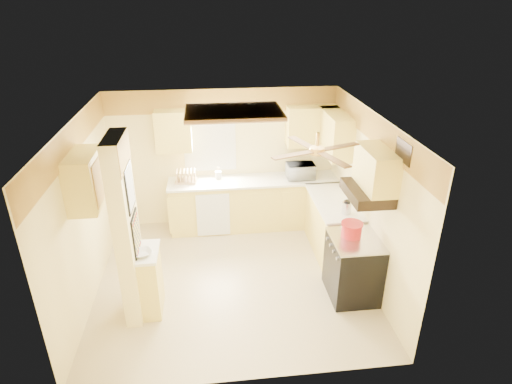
{
  "coord_description": "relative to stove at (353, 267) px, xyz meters",
  "views": [
    {
      "loc": [
        -0.27,
        -5.36,
        3.99
      ],
      "look_at": [
        0.4,
        0.35,
        1.28
      ],
      "focal_mm": 30.0,
      "sensor_mm": 36.0,
      "label": 1
    }
  ],
  "objects": [
    {
      "name": "lower_cabinets_right",
      "position": [
        0.03,
        1.15,
        -0.01
      ],
      "size": [
        0.6,
        1.4,
        0.9
      ],
      "primitive_type": "cube",
      "color": "#E5CE63",
      "rests_on": "floor"
    },
    {
      "name": "upper_cab_over_stove",
      "position": [
        0.16,
        0.0,
        1.49
      ],
      "size": [
        0.35,
        0.76,
        0.52
      ],
      "primitive_type": "cube",
      "color": "#E5CE63",
      "rests_on": "wall_right"
    },
    {
      "name": "ceiling_light_panel",
      "position": [
        -1.57,
        1.05,
        2.0
      ],
      "size": [
        1.35,
        0.95,
        0.06
      ],
      "color": "brown",
      "rests_on": "ceiling"
    },
    {
      "name": "utensil_crock",
      "position": [
        -1.79,
        2.26,
        0.55
      ],
      "size": [
        0.11,
        0.11,
        0.22
      ],
      "color": "white",
      "rests_on": "countertop_back"
    },
    {
      "name": "ceiling_fan",
      "position": [
        -0.67,
        -0.15,
        1.83
      ],
      "size": [
        1.15,
        1.15,
        0.26
      ],
      "color": "gold",
      "rests_on": "ceiling"
    },
    {
      "name": "upper_cab_right",
      "position": [
        0.16,
        1.8,
        1.39
      ],
      "size": [
        0.35,
        1.0,
        0.7
      ],
      "primitive_type": "cube",
      "color": "#E5CE63",
      "rests_on": "wall_right"
    },
    {
      "name": "poster_nashville",
      "position": [
        -2.91,
        0.0,
        0.74
      ],
      "size": [
        0.02,
        0.42,
        0.57
      ],
      "color": "black",
      "rests_on": "partition_column"
    },
    {
      "name": "dish_rack",
      "position": [
        -2.36,
        2.19,
        0.55
      ],
      "size": [
        0.39,
        0.31,
        0.21
      ],
      "color": "tan",
      "rests_on": "countertop_back"
    },
    {
      "name": "bowl",
      "position": [
        -2.84,
        -0.08,
        0.51
      ],
      "size": [
        0.31,
        0.31,
        0.06
      ],
      "primitive_type": "imported",
      "rotation": [
        0.0,
        0.0,
        0.4
      ],
      "color": "white",
      "rests_on": "ledge_top"
    },
    {
      "name": "kettle",
      "position": [
        0.08,
        0.71,
        0.58
      ],
      "size": [
        0.14,
        0.14,
        0.21
      ],
      "color": "silver",
      "rests_on": "countertop_right"
    },
    {
      "name": "wallpaper_border",
      "position": [
        -1.67,
        2.43,
        1.84
      ],
      "size": [
        4.0,
        0.02,
        0.4
      ],
      "primitive_type": "cube",
      "color": "#FFC94B",
      "rests_on": "wall_back"
    },
    {
      "name": "dutch_oven",
      "position": [
        -0.04,
        0.1,
        0.56
      ],
      "size": [
        0.3,
        0.3,
        0.2
      ],
      "color": "#B21A1F",
      "rests_on": "stove"
    },
    {
      "name": "wall_right",
      "position": [
        0.33,
        0.55,
        0.79
      ],
      "size": [
        0.0,
        3.8,
        3.8
      ],
      "primitive_type": "plane",
      "rotation": [
        1.57,
        0.0,
        -1.57
      ],
      "color": "#FFEA9B",
      "rests_on": "floor"
    },
    {
      "name": "ceiling",
      "position": [
        -1.67,
        0.55,
        2.04
      ],
      "size": [
        4.0,
        4.0,
        0.0
      ],
      "primitive_type": "plane",
      "rotation": [
        3.14,
        0.0,
        0.0
      ],
      "color": "white",
      "rests_on": "wall_back"
    },
    {
      "name": "range_hood",
      "position": [
        0.07,
        0.0,
        1.16
      ],
      "size": [
        0.5,
        0.76,
        0.14
      ],
      "primitive_type": "cube",
      "color": "black",
      "rests_on": "upper_cab_over_stove"
    },
    {
      "name": "wall_left",
      "position": [
        -3.67,
        0.55,
        0.79
      ],
      "size": [
        0.0,
        3.8,
        3.8
      ],
      "primitive_type": "plane",
      "rotation": [
        1.57,
        0.0,
        1.57
      ],
      "color": "#FFEA9B",
      "rests_on": "floor"
    },
    {
      "name": "upper_cab_back_right",
      "position": [
        -0.12,
        2.27,
        1.39
      ],
      "size": [
        0.9,
        0.35,
        0.7
      ],
      "primitive_type": "cube",
      "color": "#E5CE63",
      "rests_on": "wall_back"
    },
    {
      "name": "wall_front",
      "position": [
        -1.67,
        -1.35,
        0.79
      ],
      "size": [
        4.0,
        0.0,
        4.0
      ],
      "primitive_type": "plane",
      "rotation": [
        -1.57,
        0.0,
        0.0
      ],
      "color": "#FFEA9B",
      "rests_on": "floor"
    },
    {
      "name": "countertop_right",
      "position": [
        0.02,
        1.15,
        0.46
      ],
      "size": [
        0.64,
        1.44,
        0.04
      ],
      "primitive_type": "cube",
      "color": "white",
      "rests_on": "lower_cabinets_right"
    },
    {
      "name": "window",
      "position": [
        -1.92,
        2.44,
        1.09
      ],
      "size": [
        0.92,
        0.02,
        1.02
      ],
      "color": "white",
      "rests_on": "wall_back"
    },
    {
      "name": "partition_column",
      "position": [
        -3.02,
        0.0,
        0.79
      ],
      "size": [
        0.2,
        0.7,
        2.5
      ],
      "primitive_type": "cube",
      "color": "#FFEA9B",
      "rests_on": "floor"
    },
    {
      "name": "stove",
      "position": [
        0.0,
        0.0,
        0.0
      ],
      "size": [
        0.68,
        0.77,
        0.92
      ],
      "color": "black",
      "rests_on": "floor"
    },
    {
      "name": "partition_ledge",
      "position": [
        -2.8,
        0.0,
        -0.01
      ],
      "size": [
        0.25,
        0.55,
        0.9
      ],
      "primitive_type": "cube",
      "color": "#E5CE63",
      "rests_on": "floor"
    },
    {
      "name": "ledge_top",
      "position": [
        -2.8,
        0.0,
        0.46
      ],
      "size": [
        0.28,
        0.58,
        0.04
      ],
      "primitive_type": "cube",
      "color": "white",
      "rests_on": "partition_ledge"
    },
    {
      "name": "dishwasher_panel",
      "position": [
        -1.92,
        1.84,
        -0.03
      ],
      "size": [
        0.58,
        0.02,
        0.8
      ],
      "primitive_type": "cube",
      "color": "white",
      "rests_on": "lower_cabinets_back"
    },
    {
      "name": "poster_menu",
      "position": [
        -2.91,
        0.0,
        1.39
      ],
      "size": [
        0.02,
        0.42,
        0.57
      ],
      "color": "black",
      "rests_on": "partition_column"
    },
    {
      "name": "microwave",
      "position": [
        -0.33,
        2.11,
        0.62
      ],
      "size": [
        0.5,
        0.34,
        0.27
      ],
      "primitive_type": "imported",
      "rotation": [
        0.0,
        0.0,
        3.15
      ],
      "color": "white",
      "rests_on": "countertop_back"
    },
    {
      "name": "wall_back",
      "position": [
        -1.67,
        2.45,
        0.79
      ],
      "size": [
        4.0,
        0.0,
        4.0
      ],
      "primitive_type": "plane",
      "rotation": [
        1.57,
        0.0,
        0.0
      ],
      "color": "#FFEA9B",
      "rests_on": "floor"
    },
    {
      "name": "lower_cabinets_back",
      "position": [
        -1.17,
        2.15,
        -0.01
      ],
      "size": [
        3.0,
        0.6,
        0.9
      ],
      "primitive_type": "cube",
      "color": "#E5CE63",
      "rests_on": "floor"
    },
    {
      "name": "upper_cab_back_left",
      "position": [
        -2.52,
        2.27,
        1.39
      ],
      "size": [
        0.6,
        0.35,
        0.7
      ],
      "primitive_type": "cube",
      "color": "#E5CE63",
      "rests_on": "wall_back"
    },
    {
      "name": "upper_cab_left_wall",
      "position": [
        -3.49,
        0.3,
        1.39
      ],
      "size": [
        0.35,
        0.75,
        0.7
      ],
      "primitive_type": "cube",
      "color": "#E5CE63",
      "rests_on": "wall_left"
    },
    {
      "name": "vent_grate",
      "position": [
        0.31,
        -0.35,
        1.84
      ],
      "size": [
        0.02,
        0.4,
        0.25
      ],
      "primitive_type": "cube",
      "color": "black",
      "rests_on": "wall_right"
    },
    {
      "name": "countertop_back",
      "position": [
        -1.17,
        2.14,
        0.46
      ],
      "size": [
        3.04,
        0.64,
        0.04
      ],
      "primitive_type": "cube",
      "color": "white",
      "rests_on": "lower_cabinets_back"
    },
    {
      "name": "floor",
      "position": [
        -1.67,
        0.55,
        -0.46
      ],
      "size": [
        4.0,
        4.0,
        0.0
      ],
      "primitive_type": "plane",
      "color": "tan",
      "rests_on": "ground"
    }
  ]
}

